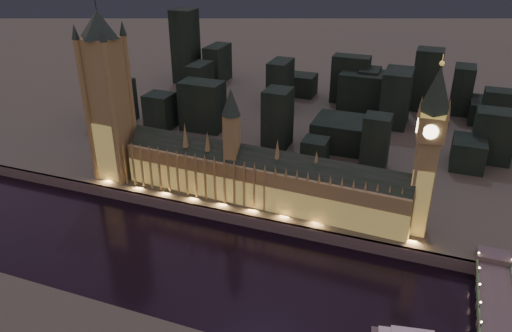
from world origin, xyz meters
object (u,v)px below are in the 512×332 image
(palace_of_westminster, at_px, (258,177))
(westminster_bridge, at_px, (496,322))
(victoria_tower, at_px, (107,90))
(elizabeth_tower, at_px, (429,139))

(palace_of_westminster, relative_size, westminster_bridge, 1.79)
(westminster_bridge, bearing_deg, victoria_tower, 166.00)
(victoria_tower, distance_m, elizabeth_tower, 218.05)
(palace_of_westminster, bearing_deg, victoria_tower, 179.90)
(palace_of_westminster, height_order, victoria_tower, victoria_tower)
(elizabeth_tower, bearing_deg, palace_of_westminster, -179.90)
(elizabeth_tower, distance_m, westminster_bridge, 101.31)
(westminster_bridge, bearing_deg, elizabeth_tower, 124.04)
(victoria_tower, bearing_deg, westminster_bridge, -14.00)
(palace_of_westminster, xyz_separation_m, victoria_tower, (-114.18, 0.19, 47.91))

